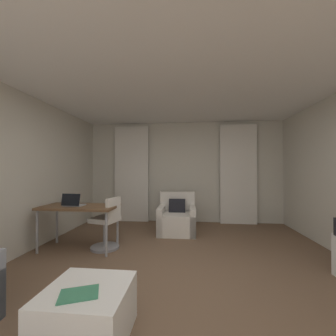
% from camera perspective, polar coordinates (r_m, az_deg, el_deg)
% --- Properties ---
extents(ground_plane, '(12.00, 12.00, 0.00)m').
position_cam_1_polar(ground_plane, '(2.92, 2.49, -28.16)').
color(ground_plane, brown).
extents(wall_window, '(5.12, 0.06, 2.60)m').
position_cam_1_polar(wall_window, '(5.61, 4.25, -1.07)').
color(wall_window, beige).
rests_on(wall_window, ground).
extents(ceiling, '(5.12, 6.12, 0.06)m').
position_cam_1_polar(ceiling, '(2.88, 2.46, 25.74)').
color(ceiling, white).
rests_on(ceiling, wall_left).
extents(curtain_left_panel, '(0.90, 0.06, 2.50)m').
position_cam_1_polar(curtain_left_panel, '(5.69, -9.77, -1.56)').
color(curtain_left_panel, silver).
rests_on(curtain_left_panel, ground).
extents(curtain_right_panel, '(0.90, 0.06, 2.50)m').
position_cam_1_polar(curtain_right_panel, '(5.62, 18.38, -1.55)').
color(curtain_right_panel, silver).
rests_on(curtain_right_panel, ground).
extents(armchair, '(0.80, 0.82, 0.85)m').
position_cam_1_polar(armchair, '(4.73, 2.41, -13.57)').
color(armchair, silver).
rests_on(armchair, ground).
extents(desk, '(1.26, 0.62, 0.74)m').
position_cam_1_polar(desk, '(3.99, -22.71, -10.28)').
color(desk, brown).
rests_on(desk, ground).
extents(desk_chair, '(0.49, 0.49, 0.88)m').
position_cam_1_polar(desk_chair, '(3.92, -16.12, -14.71)').
color(desk_chair, gray).
rests_on(desk_chair, ground).
extents(laptop, '(0.33, 0.26, 0.22)m').
position_cam_1_polar(laptop, '(3.98, -24.15, -8.68)').
color(laptop, '#ADADB2').
rests_on(laptop, desk).
extents(coffee_table, '(0.66, 0.62, 0.42)m').
position_cam_1_polar(coffee_table, '(2.15, -20.92, -32.67)').
color(coffee_table, white).
rests_on(coffee_table, ground).
extents(magazine_open, '(0.33, 0.29, 0.01)m').
position_cam_1_polar(magazine_open, '(1.97, -22.83, -28.77)').
color(magazine_open, '#387F5B').
rests_on(magazine_open, coffee_table).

